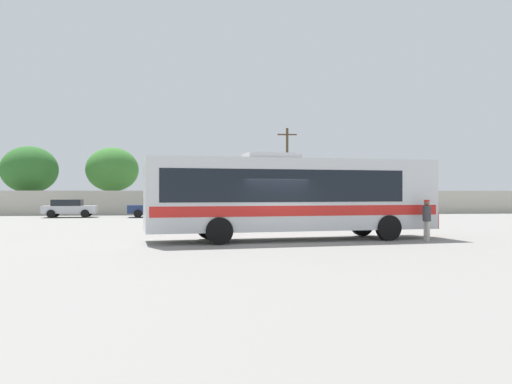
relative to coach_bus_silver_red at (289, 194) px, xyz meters
The scene contains 10 objects.
ground_plane 9.31m from the coach_bus_silver_red, 94.33° to the left, with size 300.00×300.00×0.00m, color gray.
perimeter_wall 25.39m from the coach_bus_silver_red, 91.55° to the left, with size 80.00×0.30×2.14m, color #B2AD9E.
coach_bus_silver_red is the anchor object (origin of this frame).
attendant_by_bus_door 5.67m from the coach_bus_silver_red, 10.35° to the right, with size 0.40×0.40×1.67m.
parked_car_leftmost_silver 25.55m from the coach_bus_silver_red, 123.01° to the left, with size 4.18×2.19×1.42m.
parked_car_second_dark_blue 22.08m from the coach_bus_silver_red, 108.60° to the left, with size 4.49×2.21×1.51m.
parked_car_third_silver 21.42m from the coach_bus_silver_red, 93.35° to the left, with size 4.45×2.22×1.52m.
utility_pole_near 27.38m from the coach_bus_silver_red, 80.30° to the left, with size 1.80×0.24×8.02m.
roadside_tree_left 34.67m from the coach_bus_silver_red, 123.74° to the left, with size 5.11×5.11×6.26m.
roadside_tree_midleft 32.45m from the coach_bus_silver_red, 111.67° to the left, with size 5.00×5.00×6.31m.
Camera 1 is at (-3.11, -20.35, 1.97)m, focal length 36.49 mm.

